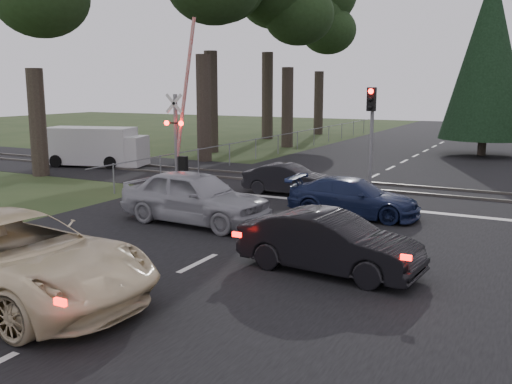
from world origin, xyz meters
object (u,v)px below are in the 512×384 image
Objects in this scene: cream_coupe at (13,258)px; dark_car_far at (289,179)px; dark_hatchback at (330,243)px; blue_sedan at (353,198)px; silver_car at (195,197)px; crossing_signal at (180,134)px; traffic_signal_center at (371,121)px; white_van at (98,147)px.

dark_car_far is at bearing 2.49° from cream_coupe.
cream_coupe is at bearing 137.52° from dark_hatchback.
cream_coupe is 1.44× the size of blue_sedan.
blue_sedan is at bearing -48.41° from silver_car.
cream_coupe is 6.60m from dark_hatchback.
crossing_signal is at bearing 68.34° from blue_sedan.
cream_coupe is (5.38, -13.40, -1.21)m from crossing_signal.
dark_car_far is (-2.69, -1.65, -2.22)m from traffic_signal_center.
traffic_signal_center is 0.97× the size of blue_sedan.
blue_sedan is (4.01, 3.12, -0.20)m from silver_car.
traffic_signal_center is 0.85× the size of silver_car.
blue_sedan is (-1.27, 5.66, -0.06)m from dark_hatchback.
crossing_signal is at bearing 54.05° from dark_hatchback.
traffic_signal_center is 14.93m from white_van.
dark_car_far is at bearing 34.82° from dark_hatchback.
white_van is (-6.52, 1.86, -1.03)m from crossing_signal.
cream_coupe is 1.27× the size of silver_car.
silver_car reaches higher than dark_hatchback.
dark_hatchback is 9.43m from dark_car_far.
cream_coupe is at bearing -67.98° from white_van.
dark_car_far is at bearing -7.69° from crossing_signal.
blue_sedan is (8.99, -3.29, -1.44)m from crossing_signal.
traffic_signal_center is at bearing -19.67° from white_van.
crossing_signal is 9.68m from blue_sedan.
white_van is at bearing 62.37° from dark_hatchback.
blue_sedan reaches higher than dark_car_far.
traffic_signal_center is at bearing -20.60° from silver_car.
silver_car is at bearing -51.63° from white_van.
silver_car is 5.08m from blue_sedan.
cream_coupe is 19.35m from white_van.
crossing_signal is 13.68m from dark_hatchback.
white_van is (-11.90, 15.26, 0.18)m from cream_coupe.
blue_sedan is 16.34m from white_van.
silver_car is (-3.30, -7.30, -1.99)m from traffic_signal_center.
crossing_signal is 1.27× the size of white_van.
dark_car_far is (0.21, 12.64, -0.26)m from cream_coupe.
white_van reaches higher than blue_sedan.
dark_hatchback reaches higher than dark_car_far.
silver_car is at bearing 126.31° from blue_sedan.
cream_coupe is at bearing -101.46° from traffic_signal_center.
dark_hatchback is at bearing -152.04° from dark_car_far.
crossing_signal is 14.49m from cream_coupe.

